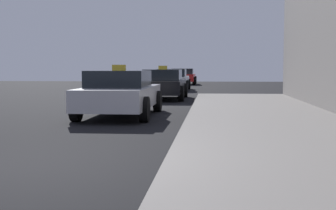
# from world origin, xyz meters

# --- Properties ---
(ground_plane) EXTENTS (80.00, 80.00, 0.00)m
(ground_plane) POSITION_xyz_m (0.00, 0.00, 0.00)
(ground_plane) COLOR black
(sidewalk) EXTENTS (4.00, 32.00, 0.15)m
(sidewalk) POSITION_xyz_m (4.00, 0.00, 0.07)
(sidewalk) COLOR gray
(sidewalk) RESTS_ON ground_plane
(car_silver) EXTENTS (1.96, 4.43, 1.43)m
(car_silver) POSITION_xyz_m (0.09, 6.97, 0.65)
(car_silver) COLOR #B7B7BF
(car_silver) RESTS_ON ground_plane
(car_black) EXTENTS (1.92, 4.25, 1.43)m
(car_black) POSITION_xyz_m (0.55, 14.13, 0.65)
(car_black) COLOR black
(car_black) RESTS_ON ground_plane
(car_white) EXTENTS (2.07, 4.17, 1.27)m
(car_white) POSITION_xyz_m (0.25, 22.19, 0.65)
(car_white) COLOR white
(car_white) RESTS_ON ground_plane
(car_red) EXTENTS (2.06, 4.17, 1.27)m
(car_red) POSITION_xyz_m (0.32, 32.01, 0.65)
(car_red) COLOR red
(car_red) RESTS_ON ground_plane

